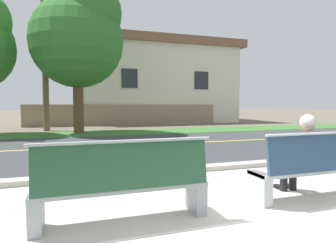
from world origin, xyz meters
name	(u,v)px	position (x,y,z in m)	size (l,w,h in m)	color
ground_plane	(127,140)	(0.00, 8.00, 0.00)	(140.00, 140.00, 0.00)	#665B4C
sidewalk_pavement	(224,204)	(0.00, 0.40, 0.01)	(44.00, 3.60, 0.01)	beige
curb_edge	(176,170)	(0.00, 2.35, 0.06)	(44.00, 0.30, 0.11)	#ADA89E
street_asphalt	(134,145)	(0.00, 6.50, 0.00)	(52.00, 8.00, 0.01)	#383A3D
road_centre_line	(134,145)	(0.00, 6.50, 0.01)	(48.00, 0.14, 0.01)	#E0CC4C
far_verge_grass	(115,133)	(0.00, 11.14, 0.01)	(48.00, 2.80, 0.02)	#38702D
bench_left	(124,185)	(-1.43, 0.19, 0.46)	(2.03, 0.48, 1.01)	#9EA0A8
bench_right	(317,168)	(1.43, 0.19, 0.46)	(2.03, 0.48, 1.01)	silver
seated_person_grey	(302,152)	(1.31, 0.36, 0.68)	(0.52, 0.68, 1.25)	black
shade_tree_left	(80,35)	(-1.57, 11.50, 4.74)	(4.42, 4.42, 7.29)	brown
garden_wall	(127,115)	(1.52, 16.39, 0.70)	(13.00, 0.36, 1.40)	gray
house_across_street	(155,82)	(4.41, 19.59, 3.23)	(12.86, 6.91, 6.38)	beige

